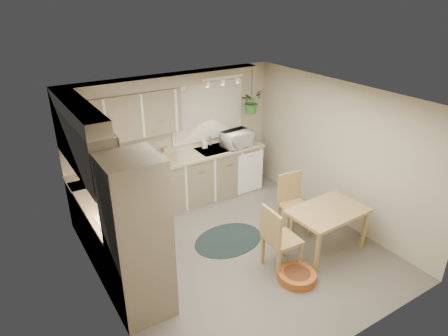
{
  "coord_description": "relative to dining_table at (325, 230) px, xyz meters",
  "views": [
    {
      "loc": [
        -2.89,
        -4.19,
        3.75
      ],
      "look_at": [
        0.1,
        0.55,
        1.18
      ],
      "focal_mm": 32.0,
      "sensor_mm": 36.0,
      "label": 1
    }
  ],
  "objects": [
    {
      "name": "floor",
      "position": [
        -1.15,
        0.68,
        -0.36
      ],
      "size": [
        4.2,
        4.2,
        0.0
      ],
      "primitive_type": "plane",
      "color": "#67615B",
      "rests_on": "ground"
    },
    {
      "name": "ceiling",
      "position": [
        -1.15,
        0.68,
        2.04
      ],
      "size": [
        4.2,
        4.2,
        0.0
      ],
      "primitive_type": "plane",
      "color": "silver",
      "rests_on": "wall_back"
    },
    {
      "name": "wall_back",
      "position": [
        -1.15,
        2.78,
        0.84
      ],
      "size": [
        4.0,
        0.04,
        2.4
      ],
      "primitive_type": "cube",
      "color": "#B1A993",
      "rests_on": "floor"
    },
    {
      "name": "wall_front",
      "position": [
        -1.15,
        -1.42,
        0.84
      ],
      "size": [
        4.0,
        0.04,
        2.4
      ],
      "primitive_type": "cube",
      "color": "#B1A993",
      "rests_on": "floor"
    },
    {
      "name": "wall_left",
      "position": [
        -3.15,
        0.68,
        0.84
      ],
      "size": [
        0.04,
        4.2,
        2.4
      ],
      "primitive_type": "cube",
      "color": "#B1A993",
      "rests_on": "floor"
    },
    {
      "name": "wall_right",
      "position": [
        0.85,
        0.68,
        0.84
      ],
      "size": [
        0.04,
        4.2,
        2.4
      ],
      "primitive_type": "cube",
      "color": "#B1A993",
      "rests_on": "floor"
    },
    {
      "name": "base_cab_left",
      "position": [
        -2.85,
        1.55,
        0.09
      ],
      "size": [
        0.6,
        1.85,
        0.9
      ],
      "primitive_type": "cube",
      "color": "gray",
      "rests_on": "floor"
    },
    {
      "name": "base_cab_back",
      "position": [
        -1.35,
        2.48,
        0.09
      ],
      "size": [
        3.6,
        0.6,
        0.9
      ],
      "primitive_type": "cube",
      "color": "gray",
      "rests_on": "floor"
    },
    {
      "name": "counter_left",
      "position": [
        -2.84,
        1.55,
        0.56
      ],
      "size": [
        0.64,
        1.89,
        0.04
      ],
      "primitive_type": "cube",
      "color": "tan",
      "rests_on": "base_cab_left"
    },
    {
      "name": "counter_back",
      "position": [
        -1.35,
        2.47,
        0.56
      ],
      "size": [
        3.64,
        0.64,
        0.04
      ],
      "primitive_type": "cube",
      "color": "tan",
      "rests_on": "base_cab_back"
    },
    {
      "name": "oven_stack",
      "position": [
        -2.83,
        0.3,
        0.69
      ],
      "size": [
        0.65,
        0.65,
        2.1
      ],
      "primitive_type": "cube",
      "color": "gray",
      "rests_on": "floor"
    },
    {
      "name": "wall_oven_face",
      "position": [
        -2.51,
        0.3,
        0.69
      ],
      "size": [
        0.02,
        0.56,
        0.58
      ],
      "primitive_type": "cube",
      "color": "white",
      "rests_on": "oven_stack"
    },
    {
      "name": "upper_cab_left",
      "position": [
        -2.98,
        1.68,
        1.47
      ],
      "size": [
        0.35,
        2.0,
        0.75
      ],
      "primitive_type": "cube",
      "color": "gray",
      "rests_on": "wall_left"
    },
    {
      "name": "upper_cab_back",
      "position": [
        -2.15,
        2.6,
        1.47
      ],
      "size": [
        2.0,
        0.35,
        0.75
      ],
      "primitive_type": "cube",
      "color": "gray",
      "rests_on": "wall_back"
    },
    {
      "name": "soffit_left",
      "position": [
        -3.0,
        1.68,
        1.94
      ],
      "size": [
        0.3,
        2.0,
        0.2
      ],
      "primitive_type": "cube",
      "color": "#B1A993",
      "rests_on": "wall_left"
    },
    {
      "name": "soffit_back",
      "position": [
        -1.35,
        2.63,
        1.94
      ],
      "size": [
        3.6,
        0.3,
        0.2
      ],
      "primitive_type": "cube",
      "color": "#B1A993",
      "rests_on": "wall_back"
    },
    {
      "name": "cooktop",
      "position": [
        -2.83,
        0.98,
        0.59
      ],
      "size": [
        0.52,
        0.58,
        0.02
      ],
      "primitive_type": "cube",
      "color": "white",
      "rests_on": "counter_left"
    },
    {
      "name": "range_hood",
      "position": [
        -2.85,
        0.98,
        1.04
      ],
      "size": [
        0.4,
        0.6,
        0.14
      ],
      "primitive_type": "cube",
      "color": "white",
      "rests_on": "upper_cab_left"
    },
    {
      "name": "window_blinds",
      "position": [
        -0.45,
        2.75,
        1.24
      ],
      "size": [
        1.4,
        0.02,
        1.0
      ],
      "primitive_type": "cube",
      "color": "silver",
      "rests_on": "wall_back"
    },
    {
      "name": "window_frame",
      "position": [
        -0.45,
        2.76,
        1.24
      ],
      "size": [
        1.5,
        0.02,
        1.1
      ],
      "primitive_type": "cube",
      "color": "silver",
      "rests_on": "wall_back"
    },
    {
      "name": "sink",
      "position": [
        -0.45,
        2.48,
        0.54
      ],
      "size": [
        0.7,
        0.48,
        0.1
      ],
      "primitive_type": "cube",
      "color": "#ADAFB5",
      "rests_on": "counter_back"
    },
    {
      "name": "dishwasher_front",
      "position": [
        0.15,
        2.17,
        0.07
      ],
      "size": [
        0.58,
        0.02,
        0.83
      ],
      "primitive_type": "cube",
      "color": "white",
      "rests_on": "base_cab_back"
    },
    {
      "name": "track_light_bar",
      "position": [
        -0.45,
        2.23,
        1.97
      ],
      "size": [
        0.8,
        0.04,
        0.04
      ],
      "primitive_type": "cube",
      "color": "white",
      "rests_on": "ceiling"
    },
    {
      "name": "wall_clock",
      "position": [
        -1.0,
        2.75,
        1.82
      ],
      "size": [
        0.3,
        0.03,
        0.3
      ],
      "primitive_type": "cylinder",
      "rotation": [
        1.57,
        0.0,
        0.0
      ],
      "color": "gold",
      "rests_on": "wall_back"
    },
    {
      "name": "dining_table",
      "position": [
        0.0,
        0.0,
        0.0
      ],
      "size": [
        1.16,
        0.8,
        0.71
      ],
      "primitive_type": "cube",
      "rotation": [
        0.0,
        0.0,
        0.04
      ],
      "color": "tan",
      "rests_on": "floor"
    },
    {
      "name": "chair_left",
      "position": [
        -0.83,
        0.03,
        0.15
      ],
      "size": [
        0.5,
        0.5,
        1.0
      ],
      "primitive_type": "cube",
      "rotation": [
        0.0,
        0.0,
        -1.63
      ],
      "color": "tan",
      "rests_on": "floor"
    },
    {
      "name": "chair_back",
      "position": [
        -0.04,
        0.64,
        0.14
      ],
      "size": [
        0.5,
        0.5,
        0.99
      ],
      "primitive_type": "cube",
      "rotation": [
        0.0,
        0.0,
        3.05
      ],
      "color": "tan",
      "rests_on": "floor"
    },
    {
      "name": "braided_rug",
      "position": [
        -1.12,
        0.99,
        -0.35
      ],
      "size": [
        1.25,
        0.98,
        0.01
      ],
      "primitive_type": "ellipsoid",
      "rotation": [
        0.0,
        0.0,
        0.09
      ],
      "color": "black",
      "rests_on": "floor"
    },
    {
      "name": "pet_bed",
      "position": [
        -0.83,
        -0.32,
        -0.29
      ],
      "size": [
        0.54,
        0.54,
        0.12
      ],
      "primitive_type": "cylinder",
      "rotation": [
        0.0,
        0.0,
        -0.01
      ],
      "color": "#B44E24",
      "rests_on": "floor"
    },
    {
      "name": "microwave",
      "position": [
        -0.04,
        2.38,
        0.77
      ],
      "size": [
        0.59,
        0.38,
        0.38
      ],
      "primitive_type": "imported",
      "rotation": [
        0.0,
        0.0,
        0.13
      ],
      "color": "white",
      "rests_on": "counter_back"
    },
    {
      "name": "soap_bottle",
      "position": [
        -0.61,
        2.63,
        0.63
      ],
      "size": [
        0.1,
        0.2,
        0.09
      ],
      "primitive_type": "imported",
      "rotation": [
        0.0,
        0.0,
        -0.05
      ],
      "color": "white",
      "rests_on": "counter_back"
    },
    {
      "name": "hanging_plant",
      "position": [
        0.27,
        2.38,
        1.37
      ],
      "size": [
        0.5,
        0.53,
        0.35
      ],
      "primitive_type": "imported",
      "rotation": [
        0.0,
        0.0,
        0.27
      ],
      "color": "#2F6428",
      "rests_on": "ceiling"
    },
    {
      "name": "coffee_maker",
      "position": [
        -2.18,
        2.48,
        0.75
      ],
      "size": [
        0.23,
        0.26,
        0.33
      ],
      "primitive_type": "cube",
      "rotation": [
        0.0,
        0.0,
        -0.25
      ],
      "color": "black",
      "rests_on": "counter_back"
    },
    {
      "name": "toaster",
      "position": [
        -1.63,
        2.5,
        0.67
      ],
      "size": [
        0.31,
        0.2,
        0.18
      ],
      "primitive_type": "cube",
      "rotation": [
        0.0,
        0.0,
        -0.12
      ],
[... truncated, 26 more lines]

